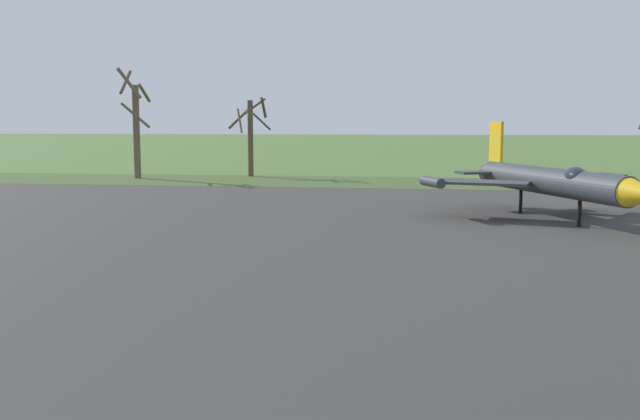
# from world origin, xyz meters

# --- Properties ---
(asphalt_apron) EXTENTS (102.60, 61.61, 0.05)m
(asphalt_apron) POSITION_xyz_m (0.00, 18.48, 0.03)
(asphalt_apron) COLOR #383533
(asphalt_apron) RESTS_ON ground
(grass_verge_strip) EXTENTS (162.60, 12.00, 0.06)m
(grass_verge_strip) POSITION_xyz_m (0.00, 55.29, 0.03)
(grass_verge_strip) COLOR #3E5528
(grass_verge_strip) RESTS_ON ground
(jet_fighter_front_left) EXTENTS (11.55, 14.64, 5.12)m
(jet_fighter_front_left) POSITION_xyz_m (8.27, 32.77, 2.08)
(jet_fighter_front_left) COLOR #33383D
(jet_fighter_front_left) RESTS_ON ground
(bare_tree_far_left) EXTENTS (2.94, 2.80, 9.88)m
(bare_tree_far_left) POSITION_xyz_m (-23.93, 56.31, 5.00)
(bare_tree_far_left) COLOR brown
(bare_tree_far_left) RESTS_ON ground
(bare_tree_left_of_center) EXTENTS (3.85, 3.81, 7.38)m
(bare_tree_left_of_center) POSITION_xyz_m (-14.33, 60.30, 4.19)
(bare_tree_left_of_center) COLOR brown
(bare_tree_left_of_center) RESTS_ON ground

